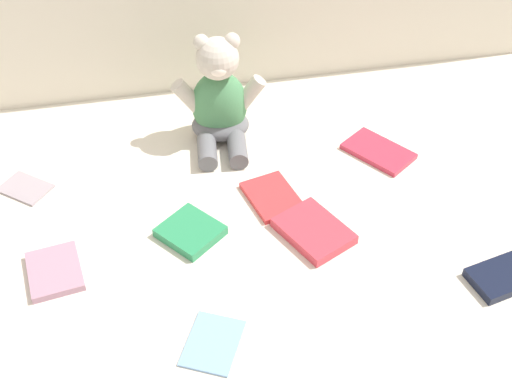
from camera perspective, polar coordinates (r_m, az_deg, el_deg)
The scene contains 10 objects.
ground_plane at distance 1.28m, azimuth -0.62°, elevation -0.32°, with size 3.20×3.20×0.00m, color silver.
teddy_bear at distance 1.38m, azimuth -3.11°, elevation 7.63°, with size 0.19×0.18×0.23m.
book_case_0 at distance 1.19m, azimuth -16.68°, elevation -6.45°, with size 0.09×0.11×0.01m, color #AD7C93.
book_case_1 at distance 1.21m, azimuth 20.35°, elevation -6.68°, with size 0.07×0.12×0.02m, color black.
book_case_2 at distance 1.37m, azimuth -18.97°, elevation 0.39°, with size 0.07×0.09×0.01m, color #9F919A.
book_case_3 at distance 1.21m, azimuth 4.91°, elevation -3.31°, with size 0.10×0.13×0.02m, color #D53745.
book_case_4 at distance 1.28m, azimuth 1.39°, elevation -0.41°, with size 0.09×0.12×0.01m, color red.
book_case_5 at distance 1.06m, azimuth -3.69°, elevation -12.59°, with size 0.08×0.10×0.01m, color #7EA8D5.
book_case_6 at distance 1.21m, azimuth -5.57°, elevation -3.35°, with size 0.09×0.10×0.02m, color #2A8A55.
book_case_7 at distance 1.40m, azimuth 10.32°, elevation 3.41°, with size 0.08×0.14×0.01m, color #C12F45.
Camera 1 is at (-0.18, -0.93, 0.87)m, focal length 47.22 mm.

